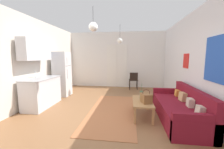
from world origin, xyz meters
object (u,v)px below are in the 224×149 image
at_px(handbag, 146,98).
at_px(pendant_lamp_far, 120,41).
at_px(couch, 181,109).
at_px(bamboo_vase, 142,95).
at_px(refrigerator, 62,74).
at_px(coffee_table, 142,103).
at_px(accent_chair, 133,80).
at_px(pendant_lamp_near, 93,27).

bearing_deg(handbag, pendant_lamp_far, 111.40).
bearing_deg(couch, bamboo_vase, 164.80).
bearing_deg(refrigerator, couch, -23.21).
bearing_deg(pendant_lamp_far, couch, -50.35).
bearing_deg(pendant_lamp_far, handbag, -68.60).
xyz_separation_m(coffee_table, bamboo_vase, (-0.01, 0.18, 0.16)).
bearing_deg(accent_chair, handbag, 90.43).
height_order(refrigerator, accent_chair, refrigerator).
bearing_deg(bamboo_vase, pendant_lamp_near, -170.05).
distance_m(refrigerator, pendant_lamp_far, 2.69).
relative_size(bamboo_vase, refrigerator, 0.24).
relative_size(refrigerator, accent_chair, 2.13).
height_order(accent_chair, pendant_lamp_far, pendant_lamp_far).
xyz_separation_m(handbag, refrigerator, (-3.14, 1.79, 0.34)).
height_order(couch, pendant_lamp_far, pendant_lamp_far).
relative_size(bamboo_vase, pendant_lamp_far, 0.59).
bearing_deg(handbag, refrigerator, 150.38).
distance_m(accent_chair, pendant_lamp_far, 2.12).
xyz_separation_m(accent_chair, pendant_lamp_far, (-0.59, -1.09, 1.72)).
bearing_deg(couch, coffee_table, 175.14).
distance_m(couch, pendant_lamp_far, 3.29).
relative_size(accent_chair, pendant_lamp_near, 1.33).
bearing_deg(bamboo_vase, pendant_lamp_far, 112.59).
xyz_separation_m(accent_chair, pendant_lamp_near, (-1.13, -3.10, 1.85)).
distance_m(coffee_table, handbag, 0.24).
bearing_deg(couch, handbag, -175.52).
bearing_deg(accent_chair, coffee_table, 89.25).
relative_size(refrigerator, pendant_lamp_far, 2.41).
xyz_separation_m(pendant_lamp_near, pendant_lamp_far, (0.54, 2.01, -0.12)).
bearing_deg(pendant_lamp_near, pendant_lamp_far, 75.02).
relative_size(coffee_table, pendant_lamp_far, 1.38).
xyz_separation_m(couch, accent_chair, (-1.10, 3.13, 0.22)).
distance_m(coffee_table, refrigerator, 3.52).
bearing_deg(pendant_lamp_near, bamboo_vase, 9.95).
bearing_deg(coffee_table, refrigerator, 151.89).
height_order(couch, handbag, couch).
height_order(handbag, refrigerator, refrigerator).
relative_size(refrigerator, pendant_lamp_near, 2.84).
height_order(couch, coffee_table, couch).
relative_size(handbag, pendant_lamp_near, 0.54).
relative_size(handbag, refrigerator, 0.19).
xyz_separation_m(couch, bamboo_vase, (-0.95, 0.26, 0.27)).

